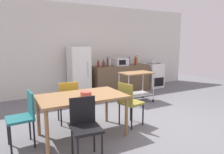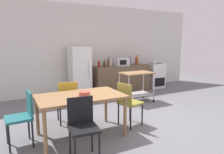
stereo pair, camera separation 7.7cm
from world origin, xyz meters
The scene contains 21 objects.
ground_plane centered at (0.00, 0.00, 0.00)m, with size 12.00×12.00×0.00m, color slate.
back_wall centered at (0.00, 3.20, 1.45)m, with size 8.40×0.12×2.90m, color silver.
kitchen_counter centered at (0.90, 2.60, 0.45)m, with size 2.00×0.64×0.90m, color brown.
dining_table centered at (-1.45, 0.00, 0.67)m, with size 1.50×0.90×0.75m.
chair_mustard centered at (-1.51, 0.68, 0.52)m, with size 0.43×0.43×0.89m.
chair_black centered at (-1.67, -0.71, 0.52)m, with size 0.43×0.43×0.89m.
chair_teal centered at (-2.40, 0.11, 0.52)m, with size 0.43×0.43×0.89m.
chair_olive centered at (-0.48, -0.04, 0.52)m, with size 0.48×0.48×0.89m.
stove_oven centered at (2.35, 2.62, 0.45)m, with size 0.60×0.61×0.92m.
refrigerator centered at (-0.55, 2.70, 0.78)m, with size 0.60×0.63×1.55m.
kitchen_cart centered at (0.65, 1.31, 0.57)m, with size 0.91×0.57×0.85m.
bottle_sparkling_water centered at (0.03, 2.52, 1.00)m, with size 0.07×0.07×0.23m.
bottle_soda centered at (0.23, 2.55, 0.99)m, with size 0.08×0.08×0.23m.
bottle_hot_sauce centered at (0.38, 2.56, 1.04)m, with size 0.06×0.06×0.32m.
bottle_soy_sauce centered at (0.53, 2.69, 1.02)m, with size 0.08×0.08×0.29m.
microwave centered at (0.88, 2.55, 1.03)m, with size 0.46×0.35×0.26m.
bottle_wine centered at (1.27, 2.64, 1.02)m, with size 0.06×0.06×0.29m.
bottle_vinegar centered at (1.47, 2.56, 1.03)m, with size 0.07×0.07×0.32m.
bottle_olive_oil centered at (1.63, 2.68, 1.03)m, with size 0.07×0.07×0.32m.
fruit_bowl centered at (-1.41, -0.08, 0.79)m, with size 0.19×0.19×0.08m, color #B24C3F.
kettle centered at (2.23, 2.52, 1.00)m, with size 0.24×0.17×0.19m.
Camera 1 is at (-2.65, -3.33, 1.67)m, focal length 32.80 mm.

